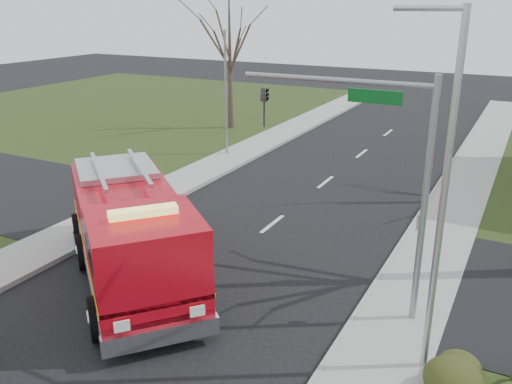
% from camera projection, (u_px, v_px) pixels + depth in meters
% --- Properties ---
extents(ground, '(120.00, 120.00, 0.00)m').
position_uv_depth(ground, '(187.00, 291.00, 16.65)').
color(ground, black).
rests_on(ground, ground).
extents(sidewalk_right, '(2.40, 80.00, 0.15)m').
position_uv_depth(sidewalk_right, '(387.00, 345.00, 13.93)').
color(sidewalk_right, '#9A9B95').
rests_on(sidewalk_right, ground).
extents(sidewalk_left, '(2.40, 80.00, 0.15)m').
position_uv_depth(sidewalk_left, '(43.00, 249.00, 19.33)').
color(sidewalk_left, '#9A9B95').
rests_on(sidewalk_left, ground).
extents(bare_tree_left, '(4.50, 4.50, 9.00)m').
position_uv_depth(bare_tree_left, '(230.00, 47.00, 35.89)').
color(bare_tree_left, '#31271D').
rests_on(bare_tree_left, ground).
extents(traffic_signal_mast, '(5.29, 0.18, 6.80)m').
position_uv_depth(traffic_signal_mast, '(379.00, 153.00, 14.07)').
color(traffic_signal_mast, gray).
rests_on(traffic_signal_mast, ground).
extents(streetlight_pole, '(1.48, 0.16, 8.40)m').
position_uv_depth(streetlight_pole, '(441.00, 193.00, 11.61)').
color(streetlight_pole, '#B7BABF').
rests_on(streetlight_pole, ground).
extents(utility_pole_far, '(0.14, 0.14, 7.00)m').
position_uv_depth(utility_pole_far, '(226.00, 95.00, 30.16)').
color(utility_pole_far, gray).
rests_on(utility_pole_far, ground).
extents(fire_engine, '(8.33, 7.81, 3.44)m').
position_uv_depth(fire_engine, '(132.00, 236.00, 16.78)').
color(fire_engine, '#B10814').
rests_on(fire_engine, ground).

